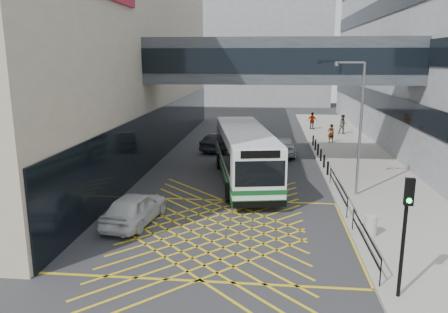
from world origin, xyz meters
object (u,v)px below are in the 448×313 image
(car_white, at_px, (135,208))
(street_lamp, at_px, (358,121))
(car_dark, at_px, (220,142))
(pedestrian_b, at_px, (343,125))
(traffic_light, at_px, (406,221))
(litter_bin, at_px, (371,226))
(pedestrian_c, at_px, (312,121))
(bus, at_px, (244,154))
(pedestrian_a, at_px, (331,133))
(car_silver, at_px, (283,146))

(car_white, height_order, street_lamp, street_lamp)
(car_dark, bearing_deg, pedestrian_b, -120.28)
(traffic_light, distance_m, pedestrian_b, 31.75)
(traffic_light, relative_size, litter_bin, 4.46)
(pedestrian_b, relative_size, pedestrian_c, 1.07)
(bus, distance_m, pedestrian_a, 14.96)
(car_silver, xyz_separation_m, traffic_light, (3.05, -21.78, 2.03))
(bus, distance_m, car_white, 9.16)
(car_white, bearing_deg, car_silver, -106.70)
(car_white, distance_m, street_lamp, 12.71)
(car_white, xyz_separation_m, pedestrian_a, (11.87, 20.90, 0.24))
(traffic_light, distance_m, pedestrian_a, 26.86)
(car_white, distance_m, pedestrian_c, 30.51)
(bus, height_order, car_silver, bus)
(car_silver, distance_m, traffic_light, 22.09)
(car_white, distance_m, traffic_light, 12.17)
(car_white, relative_size, traffic_light, 1.20)
(pedestrian_b, bearing_deg, car_white, -121.08)
(car_dark, relative_size, traffic_light, 1.15)
(pedestrian_a, distance_m, pedestrian_b, 5.12)
(car_white, height_order, car_dark, car_white)
(traffic_light, relative_size, pedestrian_c, 2.20)
(pedestrian_c, bearing_deg, litter_bin, 118.83)
(street_lamp, relative_size, pedestrian_b, 3.78)
(street_lamp, height_order, pedestrian_c, street_lamp)
(pedestrian_c, bearing_deg, car_dark, 81.75)
(car_white, xyz_separation_m, traffic_light, (10.48, -5.86, 2.00))
(pedestrian_a, relative_size, pedestrian_c, 0.93)
(traffic_light, xyz_separation_m, litter_bin, (0.22, 5.10, -2.16))
(pedestrian_b, bearing_deg, traffic_light, -98.84)
(car_silver, bearing_deg, bus, 71.56)
(car_dark, distance_m, car_silver, 5.40)
(car_silver, bearing_deg, street_lamp, 108.46)
(bus, height_order, pedestrian_b, bus)
(pedestrian_a, height_order, pedestrian_c, pedestrian_c)
(car_white, height_order, traffic_light, traffic_light)
(traffic_light, bearing_deg, bus, 120.34)
(pedestrian_c, bearing_deg, pedestrian_a, 126.53)
(pedestrian_b, bearing_deg, car_dark, -146.35)
(street_lamp, distance_m, pedestrian_b, 20.92)
(car_silver, relative_size, pedestrian_c, 2.60)
(car_silver, relative_size, traffic_light, 1.18)
(street_lamp, bearing_deg, car_dark, 128.05)
(traffic_light, xyz_separation_m, pedestrian_b, (3.22, 31.54, -1.64))
(bus, height_order, car_white, bus)
(litter_bin, relative_size, pedestrian_a, 0.53)
(bus, height_order, car_dark, bus)
(bus, bearing_deg, car_white, -131.77)
(car_silver, bearing_deg, pedestrian_c, -105.54)
(bus, relative_size, pedestrian_b, 6.36)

